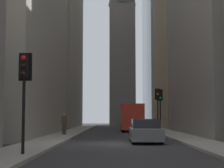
{
  "coord_description": "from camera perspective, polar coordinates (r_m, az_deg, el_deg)",
  "views": [
    {
      "loc": [
        -22.17,
        0.47,
        1.55
      ],
      "look_at": [
        12.97,
        0.66,
        4.58
      ],
      "focal_mm": 61.09,
      "sensor_mm": 36.0,
      "label": 1
    }
  ],
  "objects": [
    {
      "name": "traffic_light_foreground",
      "position": [
        15.04,
        -13.01,
        0.76
      ],
      "size": [
        0.43,
        0.52,
        3.9
      ],
      "color": "black",
      "rests_on": "sidewalk_right"
    },
    {
      "name": "ground_plane",
      "position": [
        22.23,
        1.54,
        -8.92
      ],
      "size": [
        135.0,
        135.0,
        0.0
      ],
      "primitive_type": "plane",
      "color": "#302D30"
    },
    {
      "name": "building_right_far",
      "position": [
        55.16,
        -10.41,
        9.02
      ],
      "size": [
        18.86,
        10.5,
        29.5
      ],
      "color": "gray",
      "rests_on": "ground_plane"
    },
    {
      "name": "delivery_truck",
      "position": [
        40.45,
        2.97,
        -5.04
      ],
      "size": [
        6.46,
        2.25,
        2.84
      ],
      "color": "red",
      "rests_on": "ground_plane"
    },
    {
      "name": "hatchback_grey",
      "position": [
        22.95,
        5.02,
        -7.11
      ],
      "size": [
        4.3,
        1.78,
        1.42
      ],
      "color": "slate",
      "rests_on": "ground_plane"
    },
    {
      "name": "traffic_light_midblock",
      "position": [
        37.51,
        6.86,
        -2.35
      ],
      "size": [
        0.43,
        0.52,
        4.17
      ],
      "color": "black",
      "rests_on": "sidewalk_left"
    },
    {
      "name": "sidewalk_left",
      "position": [
        22.77,
        13.06,
        -8.52
      ],
      "size": [
        90.0,
        2.2,
        0.14
      ],
      "primitive_type": "cube",
      "color": "gray",
      "rests_on": "ground_plane"
    },
    {
      "name": "pedestrian",
      "position": [
        30.71,
        -7.18,
        -5.78
      ],
      "size": [
        0.26,
        0.44,
        1.71
      ],
      "color": "#473D33",
      "rests_on": "sidewalk_right"
    },
    {
      "name": "church_spire",
      "position": [
        68.07,
        1.53,
        9.18
      ],
      "size": [
        4.88,
        4.88,
        34.67
      ],
      "color": "gray",
      "rests_on": "ground_plane"
    },
    {
      "name": "building_left_far",
      "position": [
        53.26,
        12.47,
        9.74
      ],
      "size": [
        15.43,
        10.5,
        29.83
      ],
      "color": "#9E8966",
      "rests_on": "ground_plane"
    },
    {
      "name": "sidewalk_right",
      "position": [
        22.58,
        -10.09,
        -8.6
      ],
      "size": [
        90.0,
        2.2,
        0.14
      ],
      "primitive_type": "cube",
      "color": "gray",
      "rests_on": "ground_plane"
    },
    {
      "name": "traffic_light_far_junction",
      "position": [
        37.41,
        7.23,
        -2.44
      ],
      "size": [
        0.43,
        0.52,
        4.08
      ],
      "color": "black",
      "rests_on": "sidewalk_left"
    },
    {
      "name": "discarded_bottle",
      "position": [
        24.83,
        10.73,
        -7.84
      ],
      "size": [
        0.07,
        0.07,
        0.27
      ],
      "color": "#999EA3",
      "rests_on": "sidewalk_left"
    }
  ]
}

